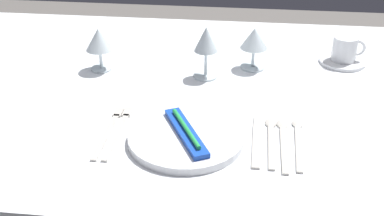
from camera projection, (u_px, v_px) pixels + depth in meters
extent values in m
cube|color=white|center=(210.00, 94.00, 1.37)|extent=(1.80, 1.10, 0.04)
cube|color=white|center=(222.00, 52.00, 1.90)|extent=(1.80, 0.01, 0.18)
cylinder|color=brown|center=(22.00, 113.00, 2.02)|extent=(0.07, 0.07, 0.70)
cylinder|color=white|center=(186.00, 138.00, 1.13)|extent=(0.26, 0.26, 0.02)
cube|color=blue|center=(186.00, 132.00, 1.12)|extent=(0.13, 0.20, 0.01)
cylinder|color=green|center=(186.00, 128.00, 1.12)|extent=(0.08, 0.16, 0.01)
cube|color=beige|center=(116.00, 136.00, 1.15)|extent=(0.02, 0.20, 0.00)
cube|color=beige|center=(128.00, 112.00, 1.24)|extent=(0.02, 0.04, 0.00)
cube|color=beige|center=(106.00, 136.00, 1.15)|extent=(0.02, 0.20, 0.00)
cube|color=beige|center=(118.00, 113.00, 1.24)|extent=(0.02, 0.04, 0.00)
cube|color=beige|center=(256.00, 145.00, 1.11)|extent=(0.02, 0.18, 0.00)
cube|color=beige|center=(257.00, 123.00, 1.20)|extent=(0.02, 0.06, 0.00)
cube|color=beige|center=(271.00, 146.00, 1.11)|extent=(0.02, 0.18, 0.00)
ellipsoid|color=beige|center=(271.00, 123.00, 1.20)|extent=(0.03, 0.04, 0.01)
cube|color=beige|center=(284.00, 149.00, 1.10)|extent=(0.02, 0.19, 0.00)
ellipsoid|color=beige|center=(282.00, 124.00, 1.19)|extent=(0.03, 0.04, 0.01)
cube|color=beige|center=(299.00, 148.00, 1.10)|extent=(0.02, 0.19, 0.00)
ellipsoid|color=beige|center=(297.00, 124.00, 1.20)|extent=(0.03, 0.04, 0.01)
cylinder|color=white|center=(342.00, 61.00, 1.51)|extent=(0.14, 0.14, 0.01)
cylinder|color=white|center=(345.00, 49.00, 1.49)|extent=(0.07, 0.07, 0.07)
torus|color=white|center=(357.00, 48.00, 1.48)|extent=(0.05, 0.01, 0.05)
cylinder|color=silver|center=(206.00, 76.00, 1.43)|extent=(0.07, 0.07, 0.01)
cylinder|color=silver|center=(206.00, 63.00, 1.41)|extent=(0.01, 0.01, 0.07)
cone|color=silver|center=(206.00, 39.00, 1.37)|extent=(0.07, 0.07, 0.07)
cylinder|color=silver|center=(102.00, 69.00, 1.47)|extent=(0.06, 0.06, 0.01)
cylinder|color=silver|center=(101.00, 59.00, 1.45)|extent=(0.01, 0.01, 0.06)
cone|color=silver|center=(99.00, 39.00, 1.42)|extent=(0.08, 0.08, 0.06)
cylinder|color=silver|center=(252.00, 67.00, 1.48)|extent=(0.07, 0.07, 0.01)
cylinder|color=silver|center=(253.00, 57.00, 1.46)|extent=(0.01, 0.01, 0.06)
cone|color=silver|center=(254.00, 38.00, 1.43)|extent=(0.08, 0.08, 0.06)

